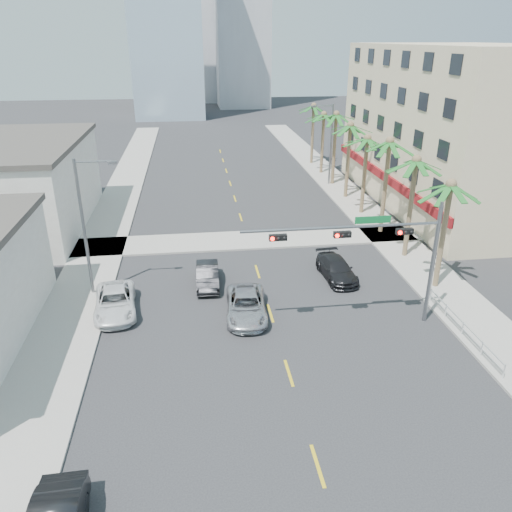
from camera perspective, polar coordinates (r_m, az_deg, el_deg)
The scene contains 23 objects.
ground at distance 22.91m, azimuth 5.78°, elevation -19.13°, with size 260.00×260.00×0.00m, color #262628.
sidewalk_right at distance 42.68m, azimuth 15.62°, elevation 1.55°, with size 4.00×120.00×0.15m, color gray.
sidewalk_left at distance 40.18m, azimuth -17.84°, elevation -0.13°, with size 4.00×120.00×0.15m, color gray.
sidewalk_cross at distance 41.51m, azimuth -0.93°, elevation 1.84°, with size 80.00×4.00×0.15m, color gray.
building_right at distance 53.84m, azimuth 22.56°, elevation 13.38°, with size 15.25×28.00×15.00m.
building_left_far at distance 48.31m, azimuth -25.69°, elevation 7.06°, with size 11.00×18.00×7.20m, color beige.
tower_far_center at distance 141.39m, azimuth -7.67°, elevation 25.73°, with size 16.00×16.00×42.00m, color #ADADB2.
traffic_signal_mast at distance 28.27m, azimuth 14.10°, elevation 1.21°, with size 11.12×0.54×7.20m.
palm_tree_0 at distance 33.54m, azimuth 21.39°, elevation 7.48°, with size 4.80×4.80×7.80m.
palm_tree_1 at distance 37.95m, azimuth 17.86°, elevation 10.26°, with size 4.80×4.80×8.16m.
palm_tree_2 at distance 42.54m, azimuth 15.04°, elevation 12.42°, with size 4.80×4.80×8.52m.
palm_tree_3 at distance 47.44m, azimuth 12.62°, elevation 12.89°, with size 4.80×4.80×7.80m.
palm_tree_4 at distance 52.23m, azimuth 10.74°, elevation 14.38°, with size 4.80×4.80×8.16m.
palm_tree_5 at distance 57.10m, azimuth 9.16°, elevation 15.61°, with size 4.80×4.80×8.52m.
palm_tree_6 at distance 62.15m, azimuth 7.77°, elevation 15.68°, with size 4.80×4.80×7.80m.
palm_tree_7 at distance 67.10m, azimuth 6.62°, elevation 16.62°, with size 4.80×4.80×8.16m.
streetlight_left at distance 32.73m, azimuth -18.83°, elevation 3.73°, with size 2.55×0.25×9.00m.
streetlight_right at distance 57.37m, azimuth 8.39°, elevation 12.94°, with size 2.55×0.25×9.00m.
guardrail at distance 30.51m, azimuth 22.57°, elevation -7.47°, with size 0.08×8.08×1.00m.
car_parked_far at distance 31.75m, azimuth -15.80°, elevation -5.09°, with size 2.40×5.20×1.44m, color white.
car_lane_left at distance 34.02m, azimuth -5.57°, elevation -2.26°, with size 1.49×4.27×1.41m, color black.
car_lane_center at distance 30.20m, azimuth -1.12°, elevation -5.68°, with size 2.37×5.14×1.43m, color #BCBBC1.
car_lane_right at distance 35.32m, azimuth 9.19°, elevation -1.47°, with size 1.94×4.77×1.38m, color black.
Camera 1 is at (-4.32, -16.28, 15.53)m, focal length 35.00 mm.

